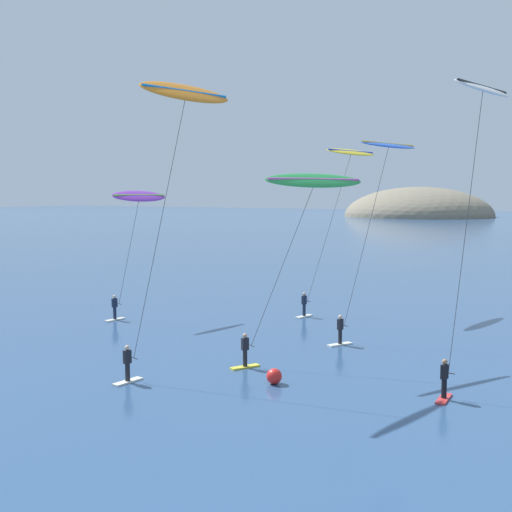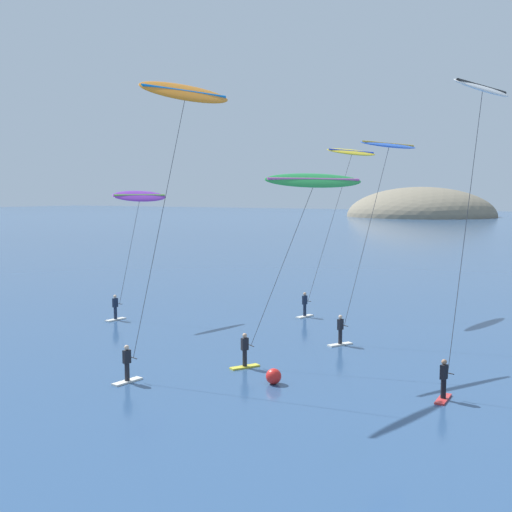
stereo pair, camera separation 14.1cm
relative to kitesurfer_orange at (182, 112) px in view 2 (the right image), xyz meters
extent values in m
ellipsoid|color=#7A705B|center=(-49.21, 204.83, -12.25)|extent=(52.48, 55.37, 21.24)
cube|color=silver|center=(-0.77, -3.21, -12.21)|extent=(0.58, 1.54, 0.08)
cylinder|color=black|center=(-0.77, -3.21, -11.77)|extent=(0.22, 0.22, 0.80)
cube|color=black|center=(-0.77, -3.21, -11.07)|extent=(0.27, 0.38, 0.60)
sphere|color=beige|center=(-0.77, -3.21, -10.65)|extent=(0.22, 0.22, 0.22)
cylinder|color=black|center=(-0.69, -2.87, -11.19)|extent=(0.54, 0.17, 0.04)
ellipsoid|color=orange|center=(0.06, 0.26, 0.93)|extent=(2.55, 5.45, 1.12)
cylinder|color=#0F7FE5|center=(0.06, 0.26, 0.98)|extent=(1.33, 4.91, 0.16)
cylinder|color=#333338|center=(-0.31, -1.31, -5.18)|extent=(0.78, 3.16, 12.02)
cube|color=yellow|center=(2.49, 1.56, -12.21)|extent=(1.07, 1.51, 0.08)
cylinder|color=black|center=(2.49, 1.56, -11.77)|extent=(0.22, 0.22, 0.80)
cube|color=black|center=(2.49, 1.56, -11.07)|extent=(0.34, 0.39, 0.60)
sphere|color=tan|center=(2.49, 1.56, -10.65)|extent=(0.22, 0.22, 0.22)
cylinder|color=black|center=(2.66, 1.87, -11.19)|extent=(0.50, 0.30, 0.04)
ellipsoid|color=green|center=(4.45, 5.16, -3.13)|extent=(3.73, 5.71, 0.87)
cylinder|color=#D660B7|center=(4.45, 5.16, -3.08)|extent=(2.85, 5.05, 0.16)
cylinder|color=#333338|center=(3.55, 3.52, -7.21)|extent=(1.83, 3.32, 7.96)
cube|color=silver|center=(-0.76, 14.56, -12.21)|extent=(0.71, 1.55, 0.08)
cylinder|color=#192338|center=(-0.76, 14.56, -11.77)|extent=(0.22, 0.22, 0.80)
cube|color=#192338|center=(-0.76, 14.56, -11.07)|extent=(0.27, 0.38, 0.60)
sphere|color=tan|center=(-0.76, 14.56, -10.65)|extent=(0.22, 0.22, 0.22)
cylinder|color=black|center=(-0.68, 14.90, -11.19)|extent=(0.55, 0.16, 0.04)
ellipsoid|color=yellow|center=(0.41, 19.76, -0.80)|extent=(2.55, 5.92, 0.67)
cylinder|color=#1432E0|center=(0.41, 19.76, -0.75)|extent=(1.36, 5.39, 0.16)
cylinder|color=#333338|center=(-0.14, 17.33, -6.04)|extent=(1.12, 4.89, 10.30)
cube|color=silver|center=(-11.15, 7.07, -12.21)|extent=(0.59, 1.54, 0.08)
cylinder|color=#192338|center=(-11.15, 7.07, -11.77)|extent=(0.22, 0.22, 0.80)
cube|color=#192338|center=(-11.15, 7.07, -11.07)|extent=(0.26, 0.37, 0.60)
sphere|color=beige|center=(-11.15, 7.07, -10.65)|extent=(0.22, 0.22, 0.22)
cylinder|color=black|center=(-11.08, 7.41, -11.19)|extent=(0.55, 0.15, 0.04)
ellipsoid|color=purple|center=(-10.71, 9.25, -3.98)|extent=(2.07, 4.63, 0.88)
cylinder|color=#7ACC42|center=(-10.71, 9.25, -3.93)|extent=(0.99, 4.20, 0.16)
cylinder|color=#333338|center=(-10.89, 8.33, -7.63)|extent=(0.39, 1.86, 7.11)
cube|color=red|center=(12.08, 1.61, -12.21)|extent=(0.47, 1.52, 0.08)
cylinder|color=black|center=(12.08, 1.61, -11.77)|extent=(0.22, 0.22, 0.80)
cube|color=black|center=(12.08, 1.61, -11.07)|extent=(0.27, 0.38, 0.60)
sphere|color=#9E7051|center=(12.08, 1.61, -10.65)|extent=(0.22, 0.22, 0.22)
cylinder|color=black|center=(12.16, 1.95, -11.19)|extent=(0.55, 0.16, 0.04)
ellipsoid|color=white|center=(12.68, 4.28, 0.65)|extent=(2.19, 4.98, 0.76)
cylinder|color=black|center=(12.68, 4.28, 0.70)|extent=(1.15, 4.53, 0.16)
cylinder|color=#333338|center=(12.42, 3.12, -5.32)|extent=(0.55, 2.36, 11.75)
cube|color=silver|center=(4.62, 8.25, -12.21)|extent=(1.08, 1.50, 0.08)
cylinder|color=black|center=(4.62, 8.25, -11.77)|extent=(0.22, 0.22, 0.80)
cube|color=black|center=(4.62, 8.25, -11.07)|extent=(0.28, 0.38, 0.60)
sphere|color=beige|center=(4.62, 8.25, -10.65)|extent=(0.22, 0.22, 0.22)
cylinder|color=black|center=(4.70, 8.59, -11.19)|extent=(0.54, 0.18, 0.04)
ellipsoid|color=blue|center=(5.74, 12.52, -0.94)|extent=(2.60, 5.55, 0.56)
cylinder|color=gold|center=(5.74, 12.52, -0.89)|extent=(1.46, 5.01, 0.16)
cylinder|color=#333338|center=(5.22, 10.55, -6.12)|extent=(1.06, 3.95, 10.15)
sphere|color=red|center=(5.01, -0.05, -11.90)|extent=(0.70, 0.70, 0.70)
camera|label=1|loc=(18.53, -24.44, -3.75)|focal=45.00mm
camera|label=2|loc=(18.65, -24.37, -3.75)|focal=45.00mm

